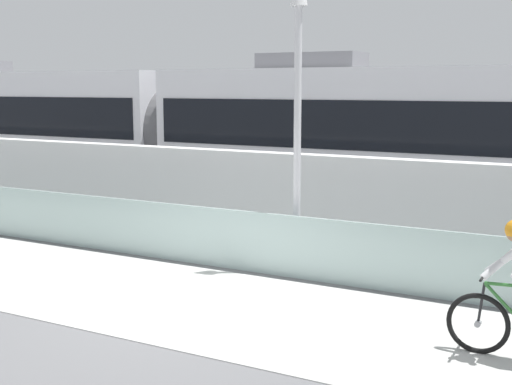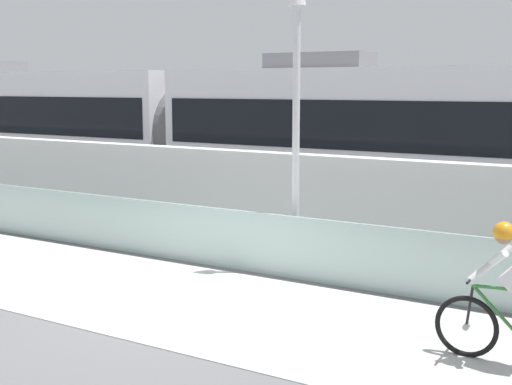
% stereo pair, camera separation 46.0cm
% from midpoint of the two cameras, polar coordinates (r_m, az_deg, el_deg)
% --- Properties ---
extents(ground_plane, '(200.00, 200.00, 0.00)m').
position_cam_midpoint_polar(ground_plane, '(10.00, -5.35, -8.93)').
color(ground_plane, slate).
extents(bike_path_deck, '(32.00, 3.20, 0.01)m').
position_cam_midpoint_polar(bike_path_deck, '(10.00, -5.35, -8.90)').
color(bike_path_deck, beige).
rests_on(bike_path_deck, ground).
extents(glass_parapet, '(32.00, 0.05, 1.01)m').
position_cam_midpoint_polar(glass_parapet, '(11.36, 0.11, -4.07)').
color(glass_parapet, '#ADC6C1').
rests_on(glass_parapet, ground).
extents(concrete_barrier_wall, '(32.00, 0.36, 1.82)m').
position_cam_midpoint_polar(concrete_barrier_wall, '(12.84, 4.20, -0.76)').
color(concrete_barrier_wall, white).
rests_on(concrete_barrier_wall, ground).
extents(tram_rail_near, '(32.00, 0.08, 0.01)m').
position_cam_midpoint_polar(tram_rail_near, '(15.23, 8.34, -2.75)').
color(tram_rail_near, '#595654').
rests_on(tram_rail_near, ground).
extents(tram_rail_far, '(32.00, 0.08, 0.01)m').
position_cam_midpoint_polar(tram_rail_far, '(16.54, 10.24, -1.87)').
color(tram_rail_far, '#595654').
rests_on(tram_rail_far, ground).
extents(tram, '(22.56, 2.54, 3.81)m').
position_cam_midpoint_polar(tram, '(17.93, -5.04, 5.15)').
color(tram, silver).
rests_on(tram, ground).
extents(lamp_post_antenna, '(0.28, 0.28, 5.20)m').
position_cam_midpoint_polar(lamp_post_antenna, '(10.95, 4.64, 10.11)').
color(lamp_post_antenna, gray).
rests_on(lamp_post_antenna, ground).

